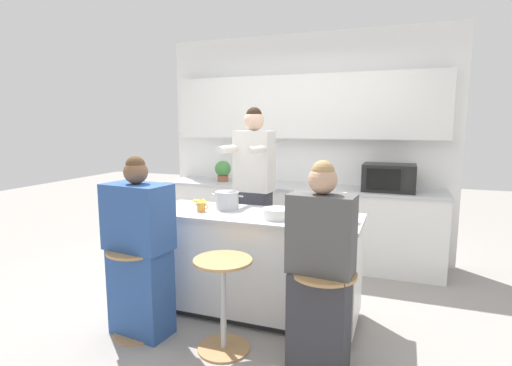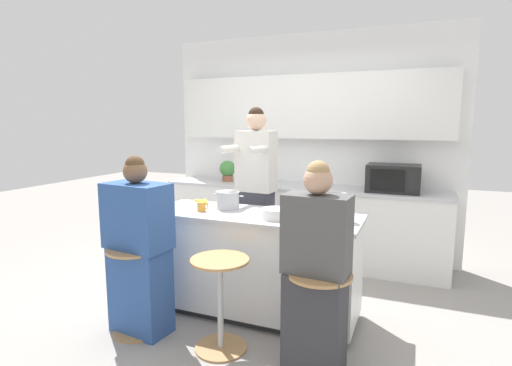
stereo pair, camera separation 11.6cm
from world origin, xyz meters
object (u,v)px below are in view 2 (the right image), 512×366
bar_stool_rightmost (319,314)px  potted_plant (227,170)px  person_seated_near (316,280)px  person_wrapped_blanket (139,251)px  coffee_cup_far (201,207)px  coffee_cup_near (319,217)px  banana_bunch (202,201)px  person_cooking (256,197)px  microwave (393,178)px  bar_stool_leftmost (136,283)px  bar_stool_center (220,296)px  fruit_bowl (276,214)px  cooking_pot (228,200)px  kitchen_island (253,263)px  juice_carton (344,208)px

bar_stool_rightmost → potted_plant: size_ratio=2.60×
person_seated_near → person_wrapped_blanket: bearing=-175.8°
coffee_cup_far → coffee_cup_near: bearing=-0.7°
banana_bunch → person_cooking: bearing=47.5°
bar_stool_rightmost → potted_plant: potted_plant is taller
person_wrapped_blanket → microwave: 2.71m
person_seated_near → banana_bunch: person_seated_near is taller
person_wrapped_blanket → coffee_cup_near: (1.28, 0.52, 0.27)m
bar_stool_leftmost → coffee_cup_far: coffee_cup_far is taller
bar_stool_center → person_seated_near: bearing=-0.7°
person_seated_near → fruit_bowl: bearing=135.7°
fruit_bowl → coffee_cup_near: (0.35, 0.00, 0.00)m
bar_stool_center → potted_plant: (-0.97, 2.08, 0.64)m
person_seated_near → cooking_pot: (-0.97, 0.71, 0.32)m
kitchen_island → juice_carton: 0.92m
coffee_cup_far → microwave: size_ratio=0.19×
banana_bunch → potted_plant: potted_plant is taller
person_wrapped_blanket → microwave: bearing=57.0°
bar_stool_rightmost → person_cooking: bearing=127.7°
person_cooking → microwave: (1.24, 0.84, 0.15)m
bar_stool_leftmost → kitchen_island: bearing=41.8°
bar_stool_rightmost → coffee_cup_far: 1.38m
bar_stool_leftmost → coffee_cup_near: 1.51m
bar_stool_center → potted_plant: bearing=114.9°
bar_stool_rightmost → coffee_cup_near: (-0.13, 0.51, 0.52)m
microwave → person_cooking: bearing=-146.0°
juice_carton → microwave: size_ratio=0.41×
bar_stool_center → person_cooking: size_ratio=0.38×
bar_stool_center → fruit_bowl: 0.76m
cooking_pot → microwave: (1.30, 1.35, 0.09)m
banana_bunch → coffee_cup_far: bearing=-61.0°
bar_stool_leftmost → banana_bunch: size_ratio=4.01×
person_seated_near → potted_plant: bearing=132.6°
fruit_bowl → potted_plant: bearing=127.4°
cooking_pot → microwave: microwave is taller
banana_bunch → juice_carton: (1.35, -0.17, 0.08)m
potted_plant → bar_stool_leftmost: bearing=-83.3°
bar_stool_leftmost → bar_stool_center: size_ratio=1.00×
bar_stool_center → coffee_cup_near: (0.59, 0.51, 0.52)m
person_cooking → person_wrapped_blanket: bearing=-107.4°
coffee_cup_far → potted_plant: potted_plant is taller
coffee_cup_near → juice_carton: juice_carton is taller
coffee_cup_near → potted_plant: potted_plant is taller
bar_stool_center → coffee_cup_far: size_ratio=6.58×
fruit_bowl → potted_plant: size_ratio=0.85×
person_seated_near → coffee_cup_far: 1.29m
bar_stool_rightmost → person_seated_near: 0.23m
potted_plant → banana_bunch: bearing=-74.0°
kitchen_island → banana_bunch: bearing=162.5°
bar_stool_leftmost → bar_stool_center: (0.72, 0.03, 0.00)m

